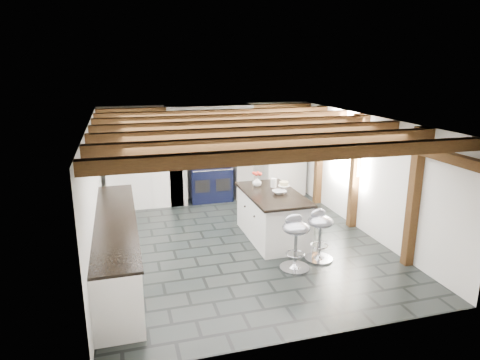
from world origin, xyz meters
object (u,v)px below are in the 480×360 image
object	(u,v)px
range_cooker	(210,182)
kitchen_island	(272,215)
bar_stool_far	(295,236)
bar_stool_near	(320,229)

from	to	relation	value
range_cooker	kitchen_island	world-z (taller)	kitchen_island
bar_stool_far	bar_stool_near	bearing A→B (deg)	15.64
range_cooker	bar_stool_near	size ratio (longest dim) A/B	1.14
kitchen_island	bar_stool_far	size ratio (longest dim) A/B	2.02
bar_stool_near	bar_stool_far	world-z (taller)	bar_stool_far
range_cooker	bar_stool_far	xyz separation A→B (m)	(0.55, -3.92, 0.10)
kitchen_island	bar_stool_far	xyz separation A→B (m)	(-0.08, -1.30, 0.10)
range_cooker	bar_stool_near	world-z (taller)	range_cooker
bar_stool_far	range_cooker	bearing A→B (deg)	92.39
range_cooker	bar_stool_near	distance (m)	3.87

